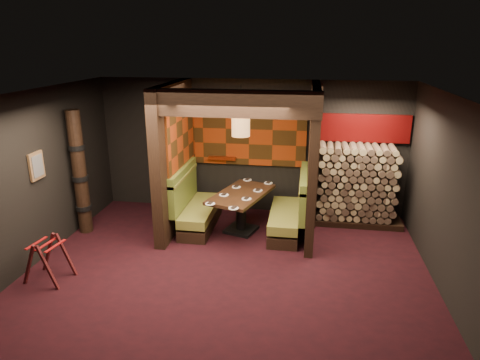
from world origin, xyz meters
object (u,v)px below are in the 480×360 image
booth_bench_left (195,208)px  luggage_rack (48,258)px  booth_bench_right (290,214)px  firewood_stack (360,185)px  dining_table (241,204)px  pendant_lamp (241,124)px  totem_column (80,174)px

booth_bench_left → luggage_rack: 2.91m
booth_bench_right → booth_bench_left: bearing=180.0°
booth_bench_left → luggage_rack: size_ratio=2.16×
firewood_stack → dining_table: bearing=-161.4°
booth_bench_right → pendant_lamp: pendant_lamp is taller
booth_bench_right → luggage_rack: booth_bench_right is taller
luggage_rack → dining_table: bearing=39.7°
booth_bench_left → firewood_stack: bearing=12.2°
booth_bench_right → dining_table: bearing=-175.4°
dining_table → firewood_stack: size_ratio=0.98×
booth_bench_right → luggage_rack: 4.33m
booth_bench_right → luggage_rack: size_ratio=2.16×
booth_bench_left → booth_bench_right: size_ratio=1.00×
booth_bench_right → luggage_rack: (-3.65, -2.32, -0.03)m
dining_table → firewood_stack: 2.45m
booth_bench_left → totem_column: 2.30m
totem_column → firewood_stack: size_ratio=1.39×
luggage_rack → booth_bench_right: bearing=32.4°
dining_table → totem_column: 3.13m
booth_bench_left → dining_table: 0.96m
booth_bench_right → firewood_stack: firewood_stack is taller
luggage_rack → totem_column: bearing=100.5°
dining_table → pendant_lamp: pendant_lamp is taller
luggage_rack → totem_column: size_ratio=0.31×
booth_bench_left → dining_table: size_ratio=0.95×
booth_bench_right → dining_table: booth_bench_right is taller
dining_table → totem_column: (-3.03, -0.47, 0.62)m
booth_bench_left → totem_column: bearing=-165.2°
booth_bench_right → totem_column: (-3.98, -0.55, 0.79)m
dining_table → luggage_rack: dining_table is taller
pendant_lamp → totem_column: (-3.03, -0.42, -0.96)m
dining_table → booth_bench_left: bearing=175.3°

